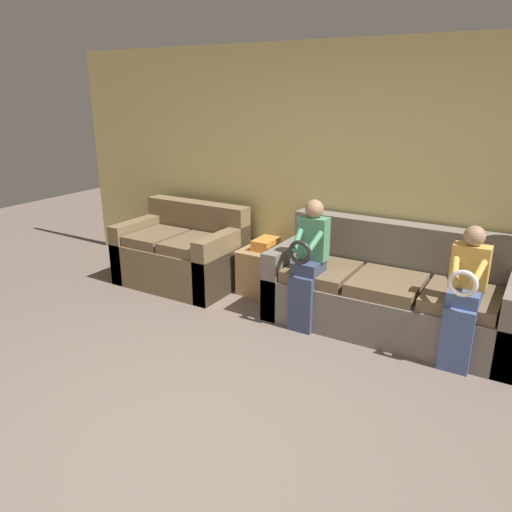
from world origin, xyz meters
TOP-DOWN VIEW (x-y plane):
  - ground_plane at (0.00, 0.00)m, footprint 14.00×14.00m
  - wall_back at (0.00, 2.85)m, footprint 7.16×0.06m
  - couch_main at (0.59, 2.38)m, footprint 2.18×0.90m
  - couch_side at (-1.75, 2.29)m, footprint 1.31×0.87m
  - child_left_seated at (-0.07, 2.01)m, footprint 0.27×0.37m
  - child_right_seated at (1.26, 2.00)m, footprint 0.28×0.37m
  - side_shelf at (-0.83, 2.54)m, footprint 0.46×0.53m
  - book_stack at (-0.82, 2.54)m, footprint 0.20×0.31m

SIDE VIEW (x-z plane):
  - ground_plane at x=0.00m, z-range 0.00..0.00m
  - side_shelf at x=-0.83m, z-range 0.01..0.49m
  - couch_main at x=0.59m, z-range -0.14..0.79m
  - couch_side at x=-1.75m, z-range -0.11..0.77m
  - book_stack at x=-0.82m, z-range 0.48..0.60m
  - child_right_seated at x=1.26m, z-range 0.06..1.18m
  - child_left_seated at x=-0.07m, z-range 0.06..1.24m
  - wall_back at x=0.00m, z-range 0.00..2.55m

